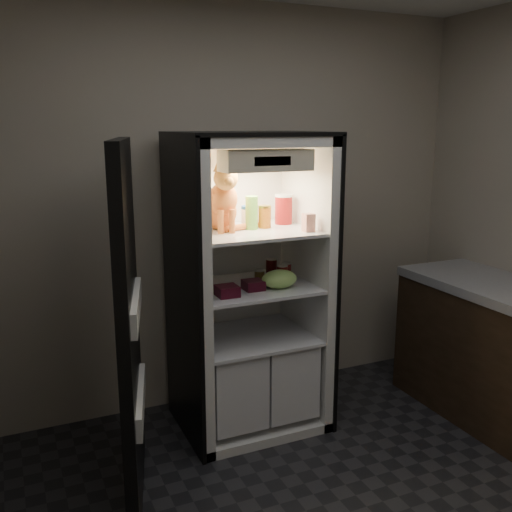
{
  "coord_description": "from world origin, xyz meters",
  "views": [
    {
      "loc": [
        -1.37,
        -1.81,
        1.91
      ],
      "look_at": [
        0.03,
        1.32,
        1.12
      ],
      "focal_mm": 40.0,
      "sensor_mm": 36.0,
      "label": 1
    }
  ],
  "objects_px": {
    "berry_box_right": "(253,285)",
    "cream_carton": "(308,223)",
    "tabby_cat": "(221,204)",
    "soda_can_c": "(282,276)",
    "parmesan_shaker": "(252,213)",
    "soda_can_b": "(286,272)",
    "mayo_tub": "(249,216)",
    "condiment_jar": "(260,276)",
    "refrigerator": "(247,305)",
    "salsa_jar": "(265,217)",
    "soda_can_a": "(271,269)",
    "grape_bag": "(279,279)",
    "pepper_jar": "(284,209)",
    "berry_box_left": "(227,291)"
  },
  "relations": [
    {
      "from": "salsa_jar",
      "to": "pepper_jar",
      "type": "bearing_deg",
      "value": 25.9
    },
    {
      "from": "salsa_jar",
      "to": "cream_carton",
      "type": "distance_m",
      "value": 0.29
    },
    {
      "from": "cream_carton",
      "to": "soda_can_a",
      "type": "relative_size",
      "value": 0.82
    },
    {
      "from": "soda_can_a",
      "to": "grape_bag",
      "type": "height_order",
      "value": "soda_can_a"
    },
    {
      "from": "condiment_jar",
      "to": "grape_bag",
      "type": "height_order",
      "value": "grape_bag"
    },
    {
      "from": "mayo_tub",
      "to": "salsa_jar",
      "type": "distance_m",
      "value": 0.11
    },
    {
      "from": "berry_box_left",
      "to": "berry_box_right",
      "type": "xyz_separation_m",
      "value": [
        0.19,
        0.06,
        -0.0
      ]
    },
    {
      "from": "parmesan_shaker",
      "to": "berry_box_right",
      "type": "relative_size",
      "value": 1.74
    },
    {
      "from": "soda_can_b",
      "to": "salsa_jar",
      "type": "bearing_deg",
      "value": 165.28
    },
    {
      "from": "soda_can_b",
      "to": "cream_carton",
      "type": "bearing_deg",
      "value": -73.42
    },
    {
      "from": "tabby_cat",
      "to": "parmesan_shaker",
      "type": "height_order",
      "value": "tabby_cat"
    },
    {
      "from": "tabby_cat",
      "to": "cream_carton",
      "type": "xyz_separation_m",
      "value": [
        0.46,
        -0.26,
        -0.11
      ]
    },
    {
      "from": "refrigerator",
      "to": "berry_box_left",
      "type": "bearing_deg",
      "value": -135.34
    },
    {
      "from": "condiment_jar",
      "to": "refrigerator",
      "type": "bearing_deg",
      "value": 148.38
    },
    {
      "from": "soda_can_c",
      "to": "pepper_jar",
      "type": "bearing_deg",
      "value": 62.11
    },
    {
      "from": "tabby_cat",
      "to": "soda_can_c",
      "type": "xyz_separation_m",
      "value": [
        0.34,
        -0.15,
        -0.45
      ]
    },
    {
      "from": "grape_bag",
      "to": "berry_box_left",
      "type": "height_order",
      "value": "grape_bag"
    },
    {
      "from": "refrigerator",
      "to": "berry_box_right",
      "type": "height_order",
      "value": "refrigerator"
    },
    {
      "from": "refrigerator",
      "to": "mayo_tub",
      "type": "bearing_deg",
      "value": 56.76
    },
    {
      "from": "soda_can_b",
      "to": "tabby_cat",
      "type": "bearing_deg",
      "value": 169.12
    },
    {
      "from": "pepper_jar",
      "to": "condiment_jar",
      "type": "relative_size",
      "value": 2.14
    },
    {
      "from": "salsa_jar",
      "to": "parmesan_shaker",
      "type": "bearing_deg",
      "value": -173.15
    },
    {
      "from": "cream_carton",
      "to": "grape_bag",
      "type": "relative_size",
      "value": 0.48
    },
    {
      "from": "refrigerator",
      "to": "salsa_jar",
      "type": "relative_size",
      "value": 13.43
    },
    {
      "from": "berry_box_right",
      "to": "soda_can_b",
      "type": "bearing_deg",
      "value": 18.3
    },
    {
      "from": "refrigerator",
      "to": "soda_can_c",
      "type": "height_order",
      "value": "refrigerator"
    },
    {
      "from": "condiment_jar",
      "to": "grape_bag",
      "type": "distance_m",
      "value": 0.16
    },
    {
      "from": "tabby_cat",
      "to": "cream_carton",
      "type": "distance_m",
      "value": 0.54
    },
    {
      "from": "condiment_jar",
      "to": "salsa_jar",
      "type": "bearing_deg",
      "value": 9.27
    },
    {
      "from": "parmesan_shaker",
      "to": "berry_box_left",
      "type": "xyz_separation_m",
      "value": [
        -0.23,
        -0.17,
        -0.42
      ]
    },
    {
      "from": "cream_carton",
      "to": "berry_box_left",
      "type": "relative_size",
      "value": 0.87
    },
    {
      "from": "tabby_cat",
      "to": "soda_can_a",
      "type": "height_order",
      "value": "tabby_cat"
    },
    {
      "from": "mayo_tub",
      "to": "cream_carton",
      "type": "bearing_deg",
      "value": -49.38
    },
    {
      "from": "tabby_cat",
      "to": "mayo_tub",
      "type": "distance_m",
      "value": 0.23
    },
    {
      "from": "cream_carton",
      "to": "tabby_cat",
      "type": "bearing_deg",
      "value": 150.58
    },
    {
      "from": "refrigerator",
      "to": "tabby_cat",
      "type": "bearing_deg",
      "value": 177.59
    },
    {
      "from": "soda_can_c",
      "to": "refrigerator",
      "type": "bearing_deg",
      "value": 139.77
    },
    {
      "from": "tabby_cat",
      "to": "soda_can_c",
      "type": "height_order",
      "value": "tabby_cat"
    },
    {
      "from": "mayo_tub",
      "to": "cream_carton",
      "type": "relative_size",
      "value": 1.21
    },
    {
      "from": "soda_can_c",
      "to": "berry_box_left",
      "type": "bearing_deg",
      "value": -169.83
    },
    {
      "from": "condiment_jar",
      "to": "berry_box_right",
      "type": "relative_size",
      "value": 0.76
    },
    {
      "from": "salsa_jar",
      "to": "soda_can_b",
      "type": "distance_m",
      "value": 0.39
    },
    {
      "from": "pepper_jar",
      "to": "soda_can_c",
      "type": "relative_size",
      "value": 1.5
    },
    {
      "from": "mayo_tub",
      "to": "salsa_jar",
      "type": "bearing_deg",
      "value": -50.52
    },
    {
      "from": "pepper_jar",
      "to": "berry_box_right",
      "type": "height_order",
      "value": "pepper_jar"
    },
    {
      "from": "mayo_tub",
      "to": "berry_box_left",
      "type": "distance_m",
      "value": 0.53
    },
    {
      "from": "berry_box_right",
      "to": "cream_carton",
      "type": "bearing_deg",
      "value": -16.13
    },
    {
      "from": "cream_carton",
      "to": "grape_bag",
      "type": "bearing_deg",
      "value": 158.46
    },
    {
      "from": "parmesan_shaker",
      "to": "cream_carton",
      "type": "distance_m",
      "value": 0.35
    },
    {
      "from": "condiment_jar",
      "to": "berry_box_left",
      "type": "relative_size",
      "value": 0.72
    }
  ]
}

